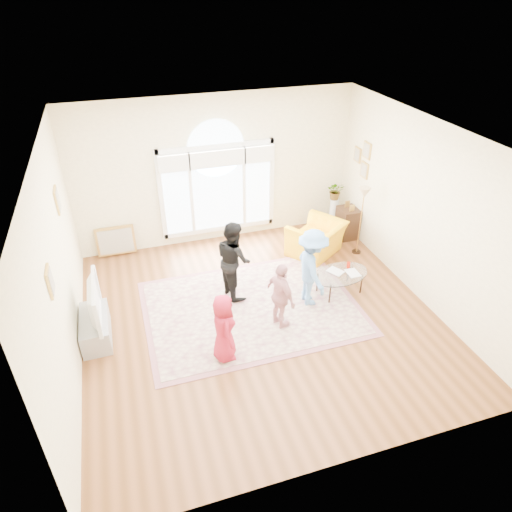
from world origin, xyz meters
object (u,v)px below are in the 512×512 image
object	(u,v)px
tv_console	(96,328)
coffee_table	(340,275)
television	(90,302)
armchair	(316,239)
area_rug	(251,308)

from	to	relation	value
tv_console	coffee_table	size ratio (longest dim) A/B	0.82
tv_console	coffee_table	xyz separation A→B (m)	(4.39, -0.06, 0.19)
tv_console	television	world-z (taller)	television
tv_console	television	bearing A→B (deg)	0.00
armchair	tv_console	bearing A→B (deg)	-17.43
coffee_table	armchair	bearing A→B (deg)	73.95
area_rug	armchair	size ratio (longest dim) A/B	3.30
area_rug	tv_console	world-z (taller)	tv_console
area_rug	television	bearing A→B (deg)	179.48
tv_console	armchair	bearing A→B (deg)	16.88
television	armchair	size ratio (longest dim) A/B	1.04
coffee_table	armchair	xyz separation A→B (m)	(0.16, 1.44, -0.05)
television	coffee_table	bearing A→B (deg)	-0.78
area_rug	television	distance (m)	2.76
area_rug	coffee_table	size ratio (longest dim) A/B	2.94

